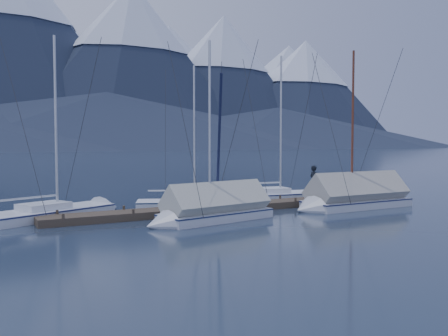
{
  "coord_description": "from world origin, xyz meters",
  "views": [
    {
      "loc": [
        -11.6,
        -18.94,
        3.45
      ],
      "look_at": [
        0.0,
        2.0,
        2.2
      ],
      "focal_mm": 38.0,
      "sensor_mm": 36.0,
      "label": 1
    }
  ],
  "objects_px": {
    "sailboat_open_mid": "(203,205)",
    "person": "(314,181)",
    "sailboat_open_right": "(288,197)",
    "sailboat_covered_near": "(349,200)",
    "sailboat_covered_far": "(208,212)",
    "sailboat_open_left": "(66,213)"
  },
  "relations": [
    {
      "from": "sailboat_open_mid",
      "to": "sailboat_covered_far",
      "type": "bearing_deg",
      "value": -113.69
    },
    {
      "from": "sailboat_open_mid",
      "to": "person",
      "type": "distance_m",
      "value": 6.76
    },
    {
      "from": "sailboat_open_right",
      "to": "sailboat_covered_far",
      "type": "bearing_deg",
      "value": -148.64
    },
    {
      "from": "sailboat_covered_near",
      "to": "sailboat_open_right",
      "type": "bearing_deg",
      "value": 96.87
    },
    {
      "from": "sailboat_open_mid",
      "to": "sailboat_open_right",
      "type": "bearing_deg",
      "value": 6.44
    },
    {
      "from": "sailboat_covered_near",
      "to": "sailboat_open_mid",
      "type": "bearing_deg",
      "value": 149.26
    },
    {
      "from": "sailboat_open_left",
      "to": "sailboat_open_mid",
      "type": "relative_size",
      "value": 1.11
    },
    {
      "from": "sailboat_open_mid",
      "to": "sailboat_open_right",
      "type": "relative_size",
      "value": 0.87
    },
    {
      "from": "sailboat_covered_far",
      "to": "sailboat_covered_near",
      "type": "bearing_deg",
      "value": 1.19
    },
    {
      "from": "sailboat_open_left",
      "to": "sailboat_open_right",
      "type": "relative_size",
      "value": 0.97
    },
    {
      "from": "sailboat_open_left",
      "to": "person",
      "type": "distance_m",
      "value": 13.68
    },
    {
      "from": "sailboat_open_left",
      "to": "sailboat_covered_near",
      "type": "height_order",
      "value": "sailboat_open_left"
    },
    {
      "from": "sailboat_open_mid",
      "to": "sailboat_covered_near",
      "type": "bearing_deg",
      "value": -30.74
    },
    {
      "from": "sailboat_open_left",
      "to": "sailboat_covered_far",
      "type": "xyz_separation_m",
      "value": [
        5.14,
        -4.68,
        0.26
      ]
    },
    {
      "from": "sailboat_open_right",
      "to": "sailboat_covered_near",
      "type": "height_order",
      "value": "sailboat_open_right"
    },
    {
      "from": "sailboat_open_left",
      "to": "sailboat_covered_far",
      "type": "height_order",
      "value": "sailboat_open_left"
    },
    {
      "from": "sailboat_covered_far",
      "to": "sailboat_open_left",
      "type": "bearing_deg",
      "value": 137.67
    },
    {
      "from": "sailboat_covered_near",
      "to": "person",
      "type": "xyz_separation_m",
      "value": [
        -0.2,
        2.66,
        0.8
      ]
    },
    {
      "from": "sailboat_open_right",
      "to": "person",
      "type": "bearing_deg",
      "value": -79.83
    },
    {
      "from": "sailboat_open_right",
      "to": "sailboat_covered_far",
      "type": "distance_m",
      "value": 9.37
    },
    {
      "from": "sailboat_open_mid",
      "to": "person",
      "type": "height_order",
      "value": "sailboat_open_mid"
    },
    {
      "from": "sailboat_open_mid",
      "to": "sailboat_open_right",
      "type": "distance_m",
      "value": 6.2
    }
  ]
}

